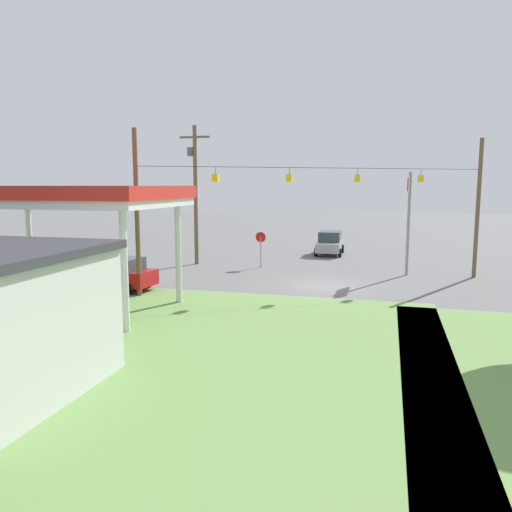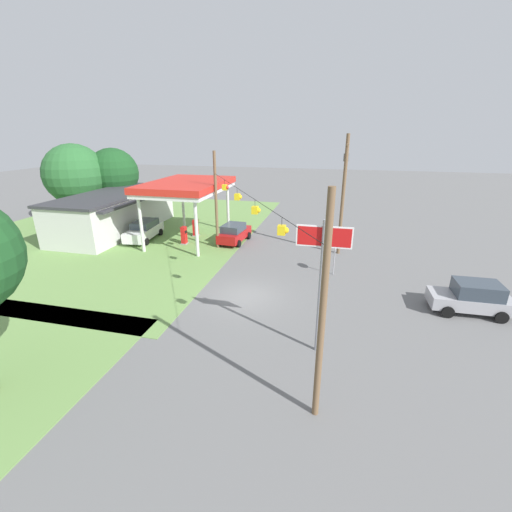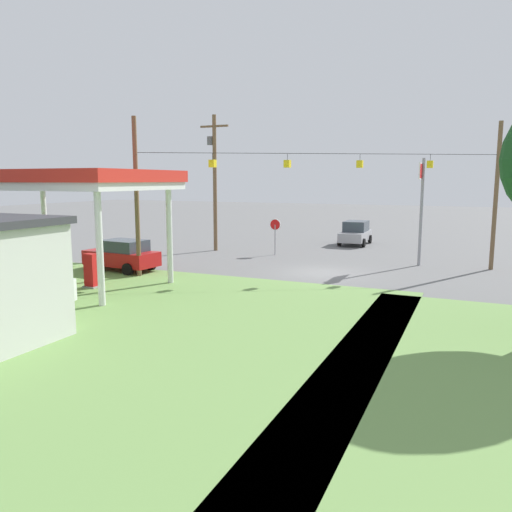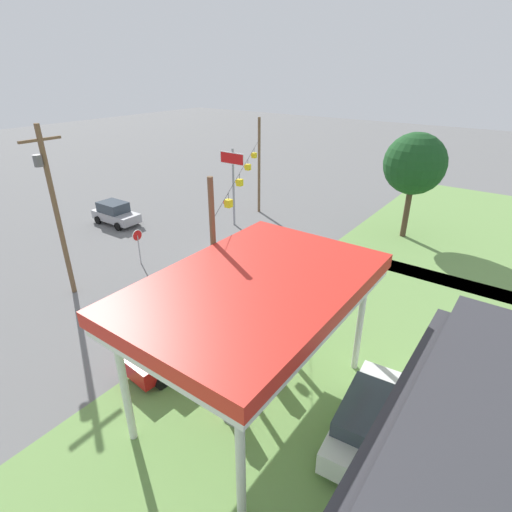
{
  "view_description": "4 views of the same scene",
  "coord_description": "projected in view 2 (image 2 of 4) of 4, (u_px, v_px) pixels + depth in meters",
  "views": [
    {
      "loc": [
        -3.48,
        27.57,
        5.6
      ],
      "look_at": [
        2.93,
        3.46,
        2.06
      ],
      "focal_mm": 35.0,
      "sensor_mm": 36.0,
      "label": 1
    },
    {
      "loc": [
        -18.87,
        -5.21,
        9.89
      ],
      "look_at": [
        4.01,
        0.34,
        1.27
      ],
      "focal_mm": 24.0,
      "sensor_mm": 36.0,
      "label": 2
    },
    {
      "loc": [
        -7.74,
        26.55,
        5.12
      ],
      "look_at": [
        2.55,
        3.32,
        1.25
      ],
      "focal_mm": 35.0,
      "sensor_mm": 36.0,
      "label": 3
    },
    {
      "loc": [
        20.13,
        15.55,
        12.35
      ],
      "look_at": [
        1.77,
        2.23,
        1.47
      ],
      "focal_mm": 28.0,
      "sensor_mm": 36.0,
      "label": 4
    }
  ],
  "objects": [
    {
      "name": "ground_plane",
      "position": [
        246.0,
        296.0,
        21.77
      ],
      "size": [
        160.0,
        160.0,
        0.0
      ],
      "primitive_type": "plane",
      "color": "slate"
    },
    {
      "name": "grass_verge_station_corner",
      "position": [
        123.0,
        229.0,
        36.74
      ],
      "size": [
        36.0,
        28.0,
        0.04
      ],
      "primitive_type": "cube",
      "color": "#6B934C",
      "rests_on": "ground"
    },
    {
      "name": "gas_station_canopy",
      "position": [
        187.0,
        187.0,
        31.24
      ],
      "size": [
        9.68,
        6.42,
        5.59
      ],
      "color": "silver",
      "rests_on": "ground"
    },
    {
      "name": "gas_station_store",
      "position": [
        115.0,
        212.0,
        35.31
      ],
      "size": [
        14.6,
        6.57,
        3.98
      ],
      "color": "silver",
      "rests_on": "ground"
    },
    {
      "name": "fuel_pump_near",
      "position": [
        184.0,
        236.0,
        31.5
      ],
      "size": [
        0.71,
        0.56,
        1.67
      ],
      "color": "gray",
      "rests_on": "ground"
    },
    {
      "name": "fuel_pump_far",
      "position": [
        196.0,
        228.0,
        33.93
      ],
      "size": [
        0.71,
        0.56,
        1.67
      ],
      "color": "gray",
      "rests_on": "ground"
    },
    {
      "name": "car_at_pumps_front",
      "position": [
        234.0,
        233.0,
        31.99
      ],
      "size": [
        4.48,
        2.4,
        1.79
      ],
      "rotation": [
        0.0,
        0.0,
        -0.09
      ],
      "color": "#AD1414",
      "rests_on": "ground"
    },
    {
      "name": "car_at_pumps_rear",
      "position": [
        144.0,
        230.0,
        32.82
      ],
      "size": [
        5.35,
        2.47,
        1.81
      ],
      "rotation": [
        0.0,
        0.0,
        3.24
      ],
      "color": "white",
      "rests_on": "ground"
    },
    {
      "name": "car_on_crossroad",
      "position": [
        472.0,
        297.0,
        19.54
      ],
      "size": [
        2.16,
        4.37,
        1.88
      ],
      "rotation": [
        0.0,
        0.0,
        1.59
      ],
      "color": "#9E9EA3",
      "rests_on": "ground"
    },
    {
      "name": "stop_sign_roadside",
      "position": [
        335.0,
        251.0,
        24.47
      ],
      "size": [
        0.8,
        0.08,
        2.5
      ],
      "rotation": [
        0.0,
        0.0,
        3.14
      ],
      "color": "#99999E",
      "rests_on": "ground"
    },
    {
      "name": "stop_sign_overhead",
      "position": [
        322.0,
        260.0,
        14.91
      ],
      "size": [
        0.22,
        2.39,
        6.42
      ],
      "color": "gray",
      "rests_on": "ground"
    },
    {
      "name": "utility_pole_main",
      "position": [
        344.0,
        190.0,
        27.6
      ],
      "size": [
        2.2,
        0.44,
        9.72
      ],
      "color": "brown",
      "rests_on": "ground"
    },
    {
      "name": "signal_span_gantry",
      "position": [
        246.0,
        226.0,
        20.19
      ],
      "size": [
        17.59,
        10.24,
        8.39
      ],
      "color": "brown",
      "rests_on": "ground"
    },
    {
      "name": "tree_behind_station",
      "position": [
        75.0,
        175.0,
        38.41
      ],
      "size": [
        6.79,
        6.79,
        8.65
      ],
      "color": "#4C3828",
      "rests_on": "ground"
    },
    {
      "name": "tree_far_back",
      "position": [
        114.0,
        173.0,
        40.21
      ],
      "size": [
        5.68,
        5.68,
        8.1
      ],
      "color": "#4C3828",
      "rests_on": "ground"
    }
  ]
}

